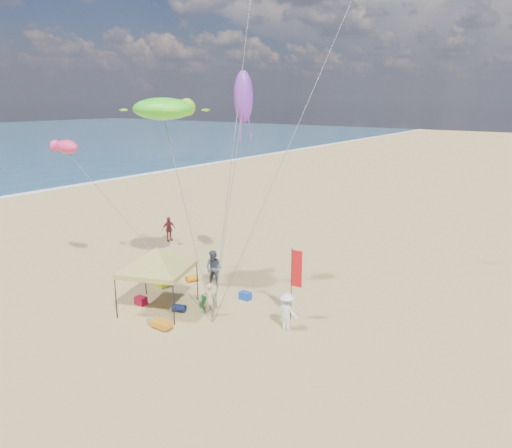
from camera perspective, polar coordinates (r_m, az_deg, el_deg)
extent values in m
plane|color=tan|center=(20.57, -5.03, -12.60)|extent=(280.00, 280.00, 0.00)
cylinder|color=black|center=(24.31, -13.08, -6.16)|extent=(0.05, 0.05, 1.83)
cylinder|color=black|center=(23.21, -7.01, -6.89)|extent=(0.05, 0.05, 1.83)
cylinder|color=black|center=(22.10, -16.37, -8.54)|extent=(0.05, 0.05, 1.83)
cylinder|color=black|center=(20.89, -9.80, -9.53)|extent=(0.05, 0.05, 1.83)
cube|color=#A09148|center=(22.22, -11.71, -5.28)|extent=(3.66, 3.66, 0.22)
pyramid|color=#A09148|center=(21.89, -11.85, -2.75)|extent=(5.17, 5.17, 0.91)
cylinder|color=black|center=(20.91, 4.24, -7.18)|extent=(0.04, 0.04, 3.27)
cube|color=red|center=(20.55, 4.89, -5.35)|extent=(0.48, 0.08, 1.64)
cube|color=#A30D2D|center=(23.46, -13.58, -8.88)|extent=(0.54, 0.38, 0.38)
cube|color=#143DA7|center=(23.37, -1.29, -8.55)|extent=(0.54, 0.38, 0.38)
cylinder|color=#0D1739|center=(22.36, -9.16, -9.89)|extent=(0.69, 0.54, 0.36)
cylinder|color=orange|center=(25.73, -7.65, -6.46)|extent=(0.54, 0.69, 0.36)
cube|color=#188635|center=(22.49, -5.62, -9.13)|extent=(0.50, 0.50, 0.70)
cube|color=#E6FF1C|center=(25.26, -11.22, -6.62)|extent=(0.50, 0.50, 0.70)
cube|color=slate|center=(21.42, -12.32, -11.33)|extent=(0.34, 0.30, 0.28)
cube|color=#C37515|center=(21.01, -11.22, -11.62)|extent=(0.90, 0.50, 0.24)
imported|color=tan|center=(21.54, -5.57, -8.98)|extent=(0.68, 0.66, 1.57)
imported|color=#3A434F|center=(24.75, -5.06, -5.34)|extent=(1.05, 0.90, 1.90)
imported|color=silver|center=(20.30, 3.74, -10.41)|extent=(1.05, 0.61, 1.62)
imported|color=#9F3D43|center=(32.97, -10.37, -0.58)|extent=(0.64, 1.06, 1.69)
ellipsoid|color=#44EA25|center=(23.60, -11.06, 13.34)|extent=(3.77, 3.37, 1.04)
ellipsoid|color=#EB2E69|center=(26.15, -21.66, 8.57)|extent=(1.75, 1.24, 0.70)
ellipsoid|color=purple|center=(23.51, -1.53, 14.95)|extent=(1.07, 1.07, 2.44)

